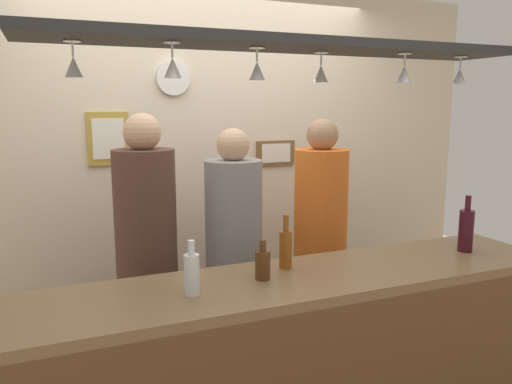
{
  "coord_description": "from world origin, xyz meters",
  "views": [
    {
      "loc": [
        -0.98,
        -2.27,
        1.79
      ],
      "look_at": [
        0.0,
        0.1,
        1.34
      ],
      "focal_mm": 35.1,
      "sensor_mm": 36.0,
      "label": 1
    }
  ],
  "objects_px": {
    "bottle_wine_dark_red": "(466,229)",
    "person_middle_grey_shirt": "(234,239)",
    "wall_clock": "(173,78)",
    "bottle_soda_clear": "(192,273)",
    "person_left_brown_shirt": "(146,238)",
    "bottle_beer_amber_tall": "(286,248)",
    "picture_frame_caricature": "(108,139)",
    "person_right_orange_shirt": "(320,225)",
    "picture_frame_lower_pair": "(276,153)",
    "bottle_beer_brown_stubby": "(263,264)"
  },
  "relations": [
    {
      "from": "bottle_wine_dark_red",
      "to": "person_middle_grey_shirt",
      "type": "bearing_deg",
      "value": 142.38
    },
    {
      "from": "bottle_wine_dark_red",
      "to": "wall_clock",
      "type": "relative_size",
      "value": 1.36
    },
    {
      "from": "bottle_soda_clear",
      "to": "person_middle_grey_shirt",
      "type": "bearing_deg",
      "value": 59.79
    },
    {
      "from": "person_left_brown_shirt",
      "to": "person_middle_grey_shirt",
      "type": "bearing_deg",
      "value": 0.0
    },
    {
      "from": "bottle_beer_amber_tall",
      "to": "bottle_wine_dark_red",
      "type": "height_order",
      "value": "bottle_wine_dark_red"
    },
    {
      "from": "picture_frame_caricature",
      "to": "person_left_brown_shirt",
      "type": "bearing_deg",
      "value": -79.59
    },
    {
      "from": "bottle_soda_clear",
      "to": "person_right_orange_shirt",
      "type": "bearing_deg",
      "value": 37.74
    },
    {
      "from": "picture_frame_lower_pair",
      "to": "wall_clock",
      "type": "xyz_separation_m",
      "value": [
        -0.75,
        -0.01,
        0.52
      ]
    },
    {
      "from": "bottle_beer_brown_stubby",
      "to": "wall_clock",
      "type": "distance_m",
      "value": 1.62
    },
    {
      "from": "bottle_wine_dark_red",
      "to": "bottle_soda_clear",
      "type": "distance_m",
      "value": 1.5
    },
    {
      "from": "bottle_soda_clear",
      "to": "wall_clock",
      "type": "bearing_deg",
      "value": 78.8
    },
    {
      "from": "person_right_orange_shirt",
      "to": "wall_clock",
      "type": "relative_size",
      "value": 7.73
    },
    {
      "from": "person_right_orange_shirt",
      "to": "picture_frame_lower_pair",
      "type": "distance_m",
      "value": 0.73
    },
    {
      "from": "person_left_brown_shirt",
      "to": "wall_clock",
      "type": "relative_size",
      "value": 7.92
    },
    {
      "from": "person_right_orange_shirt",
      "to": "bottle_beer_amber_tall",
      "type": "bearing_deg",
      "value": -130.48
    },
    {
      "from": "bottle_beer_brown_stubby",
      "to": "picture_frame_lower_pair",
      "type": "relative_size",
      "value": 0.6
    },
    {
      "from": "person_middle_grey_shirt",
      "to": "bottle_beer_brown_stubby",
      "type": "relative_size",
      "value": 9.18
    },
    {
      "from": "person_middle_grey_shirt",
      "to": "bottle_beer_amber_tall",
      "type": "relative_size",
      "value": 6.35
    },
    {
      "from": "bottle_beer_amber_tall",
      "to": "picture_frame_lower_pair",
      "type": "distance_m",
      "value": 1.42
    },
    {
      "from": "bottle_beer_amber_tall",
      "to": "bottle_beer_brown_stubby",
      "type": "relative_size",
      "value": 1.44
    },
    {
      "from": "person_right_orange_shirt",
      "to": "bottle_wine_dark_red",
      "type": "xyz_separation_m",
      "value": [
        0.43,
        -0.78,
        0.11
      ]
    },
    {
      "from": "person_left_brown_shirt",
      "to": "bottle_beer_brown_stubby",
      "type": "distance_m",
      "value": 0.86
    },
    {
      "from": "picture_frame_caricature",
      "to": "picture_frame_lower_pair",
      "type": "height_order",
      "value": "picture_frame_caricature"
    },
    {
      "from": "person_right_orange_shirt",
      "to": "bottle_soda_clear",
      "type": "relative_size",
      "value": 7.39
    },
    {
      "from": "bottle_beer_brown_stubby",
      "to": "picture_frame_caricature",
      "type": "distance_m",
      "value": 1.54
    },
    {
      "from": "bottle_beer_amber_tall",
      "to": "wall_clock",
      "type": "bearing_deg",
      "value": 99.64
    },
    {
      "from": "picture_frame_lower_pair",
      "to": "wall_clock",
      "type": "bearing_deg",
      "value": -179.52
    },
    {
      "from": "person_middle_grey_shirt",
      "to": "picture_frame_caricature",
      "type": "bearing_deg",
      "value": 136.02
    },
    {
      "from": "person_right_orange_shirt",
      "to": "bottle_beer_brown_stubby",
      "type": "relative_size",
      "value": 9.44
    },
    {
      "from": "picture_frame_caricature",
      "to": "picture_frame_lower_pair",
      "type": "relative_size",
      "value": 1.13
    },
    {
      "from": "bottle_soda_clear",
      "to": "picture_frame_caricature",
      "type": "xyz_separation_m",
      "value": [
        -0.15,
        1.44,
        0.46
      ]
    },
    {
      "from": "picture_frame_caricature",
      "to": "wall_clock",
      "type": "xyz_separation_m",
      "value": [
        0.43,
        -0.01,
        0.39
      ]
    },
    {
      "from": "wall_clock",
      "to": "picture_frame_caricature",
      "type": "bearing_deg",
      "value": 179.17
    },
    {
      "from": "bottle_beer_brown_stubby",
      "to": "bottle_wine_dark_red",
      "type": "bearing_deg",
      "value": -0.69
    },
    {
      "from": "bottle_beer_amber_tall",
      "to": "wall_clock",
      "type": "xyz_separation_m",
      "value": [
        -0.22,
        1.27,
        0.84
      ]
    },
    {
      "from": "bottle_wine_dark_red",
      "to": "bottle_soda_clear",
      "type": "xyz_separation_m",
      "value": [
        -1.5,
        -0.05,
        -0.03
      ]
    },
    {
      "from": "person_left_brown_shirt",
      "to": "picture_frame_lower_pair",
      "type": "xyz_separation_m",
      "value": [
        1.07,
        0.61,
        0.38
      ]
    },
    {
      "from": "person_middle_grey_shirt",
      "to": "person_right_orange_shirt",
      "type": "height_order",
      "value": "person_right_orange_shirt"
    },
    {
      "from": "bottle_soda_clear",
      "to": "picture_frame_lower_pair",
      "type": "xyz_separation_m",
      "value": [
        1.03,
        1.44,
        0.32
      ]
    },
    {
      "from": "bottle_wine_dark_red",
      "to": "wall_clock",
      "type": "height_order",
      "value": "wall_clock"
    },
    {
      "from": "bottle_beer_amber_tall",
      "to": "bottle_wine_dark_red",
      "type": "distance_m",
      "value": 1.01
    },
    {
      "from": "picture_frame_caricature",
      "to": "wall_clock",
      "type": "height_order",
      "value": "wall_clock"
    },
    {
      "from": "picture_frame_lower_pair",
      "to": "wall_clock",
      "type": "relative_size",
      "value": 1.36
    },
    {
      "from": "bottle_soda_clear",
      "to": "picture_frame_lower_pair",
      "type": "distance_m",
      "value": 1.8
    },
    {
      "from": "bottle_beer_brown_stubby",
      "to": "bottle_soda_clear",
      "type": "bearing_deg",
      "value": -169.85
    },
    {
      "from": "person_right_orange_shirt",
      "to": "picture_frame_caricature",
      "type": "relative_size",
      "value": 5.0
    },
    {
      "from": "person_right_orange_shirt",
      "to": "bottle_soda_clear",
      "type": "distance_m",
      "value": 1.36
    },
    {
      "from": "bottle_beer_amber_tall",
      "to": "person_right_orange_shirt",
      "type": "bearing_deg",
      "value": 49.52
    },
    {
      "from": "person_left_brown_shirt",
      "to": "picture_frame_caricature",
      "type": "xyz_separation_m",
      "value": [
        -0.11,
        0.61,
        0.52
      ]
    },
    {
      "from": "person_right_orange_shirt",
      "to": "person_left_brown_shirt",
      "type": "bearing_deg",
      "value": -180.0
    }
  ]
}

